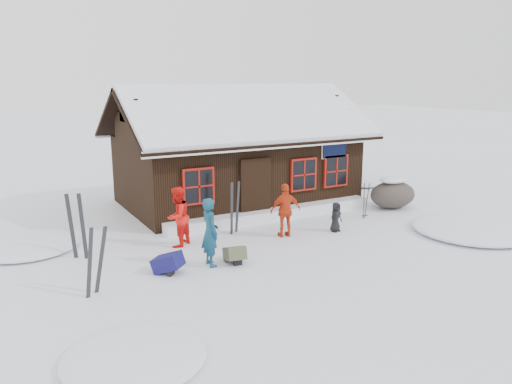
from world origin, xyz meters
TOP-DOWN VIEW (x-y plane):
  - ground at (0.00, 0.00)m, footprint 120.00×120.00m
  - mountain_hut at (1.50, 4.98)m, footprint 8.90×6.09m
  - snow_drift at (1.50, 2.25)m, footprint 7.60×0.60m
  - snow_mounds at (1.65, 1.86)m, footprint 20.60×13.20m
  - skier_teal at (-2.11, -0.64)m, footprint 0.44×0.65m
  - skier_orange_left at (-2.28, 1.17)m, footprint 1.04×1.00m
  - skier_orange_right at (0.79, 0.43)m, footprint 0.99×0.55m
  - skier_crouched at (2.40, 0.10)m, footprint 0.50×0.38m
  - boulder at (6.01, 1.40)m, footprint 1.76×1.32m
  - ski_pair_left at (-4.95, -0.97)m, footprint 0.58×0.23m
  - ski_pair_mid at (-4.88, 1.50)m, footprint 0.44×0.26m
  - ski_pair_right at (-0.34, 1.50)m, footprint 0.43×0.20m
  - ski_poles at (4.22, 0.83)m, footprint 0.22×0.11m
  - backpack_blue at (-3.21, -0.61)m, footprint 0.81×0.81m
  - backpack_olive at (-1.51, -0.80)m, footprint 0.57×0.69m

SIDE VIEW (x-z plane):
  - ground at x=0.00m, z-range 0.00..0.00m
  - snow_mounds at x=1.65m, z-range -0.24..0.24m
  - backpack_olive at x=-1.51m, z-range 0.00..0.34m
  - snow_drift at x=1.50m, z-range 0.00..0.35m
  - backpack_blue at x=-3.21m, z-range 0.00..0.36m
  - skier_crouched at x=2.40m, z-range 0.00..0.91m
  - boulder at x=6.01m, z-range 0.01..1.04m
  - ski_poles at x=4.22m, z-range -0.04..1.20m
  - ski_pair_left at x=-4.95m, z-range -0.04..1.49m
  - ski_pair_right at x=-0.34m, z-range -0.05..1.57m
  - skier_orange_right at x=0.79m, z-range 0.00..1.60m
  - ski_pair_mid at x=-4.88m, z-range -0.05..1.73m
  - skier_orange_left at x=-2.28m, z-range 0.00..1.69m
  - skier_teal at x=-2.11m, z-range 0.00..1.73m
  - mountain_hut at x=1.50m, z-range -0.63..3.79m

